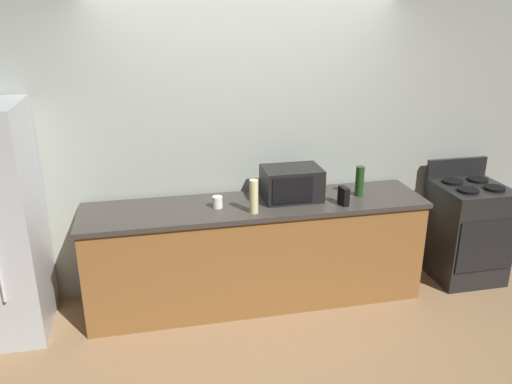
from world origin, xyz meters
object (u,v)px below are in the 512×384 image
object	(u,v)px
cordless_phone	(344,196)
bottle_hand_soap	(254,197)
mug_white	(217,202)
microwave	(292,183)
bottle_wine	(360,181)
stove_range	(466,231)

from	to	relation	value
cordless_phone	bottle_hand_soap	bearing A→B (deg)	172.04
bottle_hand_soap	mug_white	distance (m)	0.32
microwave	bottle_hand_soap	world-z (taller)	same
microwave	bottle_wine	distance (m)	0.59
stove_range	bottle_hand_soap	xyz separation A→B (m)	(-2.06, -0.19, 0.57)
bottle_hand_soap	bottle_wine	bearing A→B (deg)	11.16
bottle_hand_soap	cordless_phone	bearing A→B (deg)	1.01
microwave	cordless_phone	world-z (taller)	microwave
mug_white	bottle_wine	bearing A→B (deg)	1.10
stove_range	mug_white	world-z (taller)	stove_range
bottle_wine	mug_white	xyz separation A→B (m)	(-1.22, -0.02, -0.08)
cordless_phone	bottle_hand_soap	world-z (taller)	bottle_hand_soap
cordless_phone	mug_white	size ratio (longest dim) A/B	1.58
cordless_phone	bottle_hand_soap	distance (m)	0.75
stove_range	bottle_wine	size ratio (longest dim) A/B	4.19
cordless_phone	mug_white	xyz separation A→B (m)	(-1.01, 0.15, -0.03)
cordless_phone	mug_white	bearing A→B (deg)	162.46
stove_range	bottle_wine	xyz separation A→B (m)	(-1.10, -0.00, 0.57)
microwave	bottle_wine	world-z (taller)	microwave
bottle_hand_soap	mug_white	world-z (taller)	bottle_hand_soap
microwave	cordless_phone	size ratio (longest dim) A/B	3.20
microwave	mug_white	xyz separation A→B (m)	(-0.64, -0.07, -0.09)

